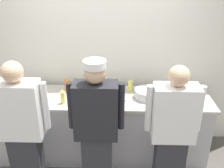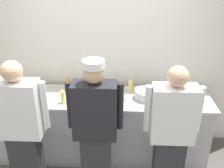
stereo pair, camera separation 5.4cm
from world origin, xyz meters
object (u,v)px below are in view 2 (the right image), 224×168
object	(u,v)px
chef_center	(95,128)
deli_cup	(41,86)
squeeze_bottle_secondary	(67,84)
sheet_tray	(105,96)
ramekin_red_sauce	(76,95)
ramekin_yellow_sauce	(42,101)
chef_near_left	(22,129)
mixing_bowl_steel	(147,94)
squeeze_bottle_spare	(131,86)
plate_stack_front	(16,95)
chef_far_right	(171,133)
squeeze_bottle_primary	(63,96)
ramekin_orange_sauce	(34,94)

from	to	relation	value
chef_center	deli_cup	bearing A→B (deg)	134.28
chef_center	squeeze_bottle_secondary	distance (m)	0.97
sheet_tray	ramekin_red_sauce	distance (m)	0.38
chef_center	ramekin_yellow_sauce	bearing A→B (deg)	146.44
chef_near_left	squeeze_bottle_secondary	distance (m)	0.95
ramekin_red_sauce	ramekin_yellow_sauce	distance (m)	0.42
mixing_bowl_steel	squeeze_bottle_spare	xyz separation A→B (m)	(-0.21, 0.18, 0.03)
sheet_tray	deli_cup	world-z (taller)	deli_cup
squeeze_bottle_spare	squeeze_bottle_secondary	bearing A→B (deg)	179.38
sheet_tray	ramekin_yellow_sauce	xyz separation A→B (m)	(-0.76, -0.20, 0.01)
mixing_bowl_steel	deli_cup	distance (m)	1.46
chef_center	sheet_tray	bearing A→B (deg)	85.14
chef_near_left	plate_stack_front	world-z (taller)	chef_near_left
chef_center	chef_far_right	world-z (taller)	chef_center
squeeze_bottle_primary	squeeze_bottle_secondary	xyz separation A→B (m)	(-0.02, 0.36, 0.00)
squeeze_bottle_secondary	chef_near_left	bearing A→B (deg)	-110.31
ramekin_orange_sauce	ramekin_red_sauce	bearing A→B (deg)	-1.04
chef_center	ramekin_yellow_sauce	world-z (taller)	chef_center
chef_center	ramekin_orange_sauce	size ratio (longest dim) A/B	16.72
chef_near_left	chef_far_right	distance (m)	1.60
sheet_tray	ramekin_orange_sauce	bearing A→B (deg)	-178.69
chef_far_right	deli_cup	xyz separation A→B (m)	(-1.65, 0.88, 0.10)
chef_center	plate_stack_front	distance (m)	1.22
chef_far_right	plate_stack_front	xyz separation A→B (m)	(-1.88, 0.58, 0.10)
plate_stack_front	squeeze_bottle_secondary	distance (m)	0.67
squeeze_bottle_primary	ramekin_yellow_sauce	world-z (taller)	squeeze_bottle_primary
deli_cup	sheet_tray	bearing A→B (deg)	-12.58
plate_stack_front	deli_cup	xyz separation A→B (m)	(0.23, 0.29, 0.00)
chef_near_left	ramekin_orange_sauce	xyz separation A→B (m)	(-0.07, 0.68, 0.07)
squeeze_bottle_primary	deli_cup	size ratio (longest dim) A/B	2.14
squeeze_bottle_spare	deli_cup	size ratio (longest dim) A/B	2.03
ramekin_orange_sauce	deli_cup	bearing A→B (deg)	85.34
chef_center	squeeze_bottle_secondary	size ratio (longest dim) A/B	8.47
chef_near_left	chef_far_right	size ratio (longest dim) A/B	1.02
deli_cup	ramekin_yellow_sauce	bearing A→B (deg)	-71.01
ramekin_orange_sauce	deli_cup	xyz separation A→B (m)	(0.02, 0.22, 0.02)
squeeze_bottle_spare	ramekin_yellow_sauce	world-z (taller)	squeeze_bottle_spare
chef_near_left	ramekin_red_sauce	bearing A→B (deg)	54.69
squeeze_bottle_secondary	deli_cup	world-z (taller)	squeeze_bottle_secondary
squeeze_bottle_secondary	ramekin_red_sauce	distance (m)	0.27
squeeze_bottle_spare	deli_cup	xyz separation A→B (m)	(-1.24, 0.03, -0.04)
squeeze_bottle_secondary	squeeze_bottle_spare	bearing A→B (deg)	-0.62
squeeze_bottle_secondary	ramekin_yellow_sauce	size ratio (longest dim) A/B	1.92
squeeze_bottle_secondary	ramekin_red_sauce	xyz separation A→B (m)	(0.15, -0.21, -0.07)
squeeze_bottle_primary	chef_center	bearing A→B (deg)	-46.99
chef_far_right	squeeze_bottle_secondary	world-z (taller)	chef_far_right
sheet_tray	squeeze_bottle_spare	world-z (taller)	squeeze_bottle_spare
mixing_bowl_steel	ramekin_yellow_sauce	distance (m)	1.32
mixing_bowl_steel	ramekin_yellow_sauce	size ratio (longest dim) A/B	3.23
ramekin_red_sauce	chef_center	bearing A→B (deg)	-63.33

